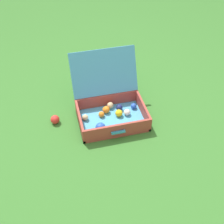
# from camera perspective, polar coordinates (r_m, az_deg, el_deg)

# --- Properties ---
(ground_plane) EXTENTS (16.00, 16.00, 0.00)m
(ground_plane) POSITION_cam_1_polar(r_m,az_deg,el_deg) (2.46, -2.21, -2.12)
(ground_plane) COLOR #336B28
(open_suitcase) EXTENTS (0.55, 0.58, 0.48)m
(open_suitcase) POSITION_cam_1_polar(r_m,az_deg,el_deg) (2.45, -0.46, 1.31)
(open_suitcase) COLOR #4799C6
(open_suitcase) RESTS_ON ground
(stray_ball_on_grass) EXTENTS (0.07, 0.07, 0.07)m
(stray_ball_on_grass) POSITION_cam_1_polar(r_m,az_deg,el_deg) (2.48, -10.89, -1.42)
(stray_ball_on_grass) COLOR red
(stray_ball_on_grass) RESTS_ON ground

